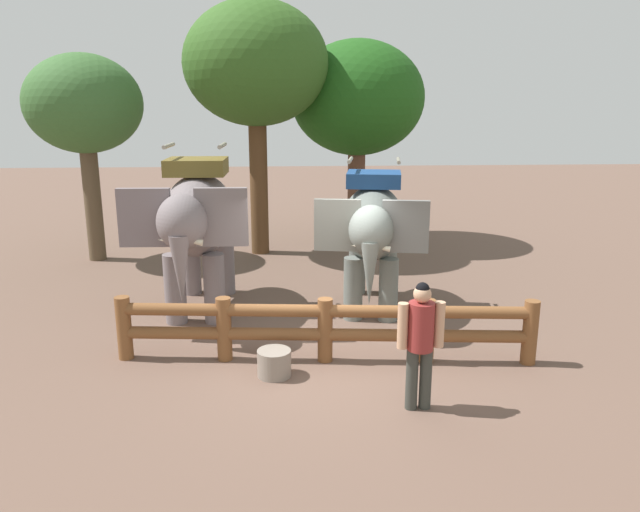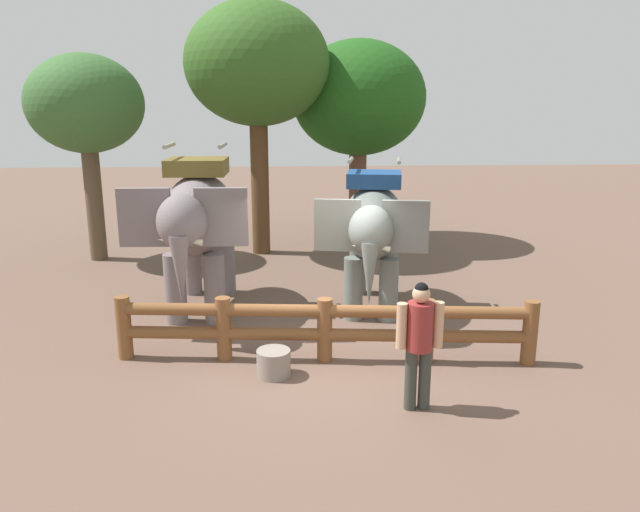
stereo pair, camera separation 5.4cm
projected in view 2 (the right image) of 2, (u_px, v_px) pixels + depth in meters
name	position (u px, v px, depth m)	size (l,w,h in m)	color
ground_plane	(324.00, 360.00, 9.91)	(60.00, 60.00, 0.00)	brown
log_fence	(325.00, 325.00, 9.73)	(6.72, 0.82, 1.05)	brown
elephant_near_left	(197.00, 220.00, 11.78)	(2.19, 3.82, 3.29)	slate
elephant_center	(373.00, 227.00, 11.88)	(2.07, 3.56, 3.00)	slate
tourist_woman_in_black	(419.00, 337.00, 8.10)	(0.64, 0.36, 1.80)	#373A34
tree_far_left	(359.00, 100.00, 17.19)	(3.77, 3.77, 5.76)	brown
tree_back_center	(257.00, 66.00, 15.67)	(3.74, 3.74, 6.60)	brown
tree_far_right	(86.00, 106.00, 15.22)	(2.88, 2.88, 5.23)	brown
feed_bucket	(274.00, 363.00, 9.29)	(0.52, 0.52, 0.41)	gray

